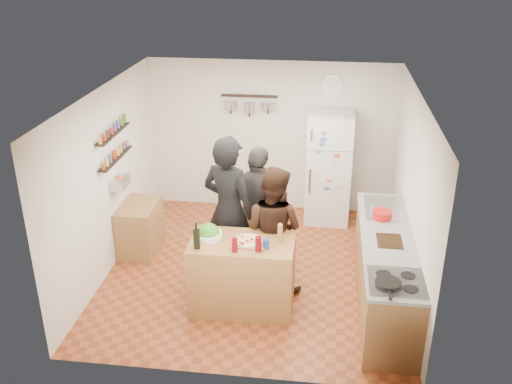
# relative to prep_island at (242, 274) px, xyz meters

# --- Properties ---
(room_shell) EXTENTS (4.20, 4.20, 4.20)m
(room_shell) POSITION_rel_prep_island_xyz_m (0.05, 1.22, 0.79)
(room_shell) COLOR brown
(room_shell) RESTS_ON ground
(prep_island) EXTENTS (1.25, 0.72, 0.91)m
(prep_island) POSITION_rel_prep_island_xyz_m (0.00, 0.00, 0.00)
(prep_island) COLOR olive
(prep_island) RESTS_ON floor
(pizza_board) EXTENTS (0.42, 0.34, 0.02)m
(pizza_board) POSITION_rel_prep_island_xyz_m (0.08, -0.02, 0.47)
(pizza_board) COLOR #956236
(pizza_board) RESTS_ON prep_island
(pizza) EXTENTS (0.34, 0.34, 0.02)m
(pizza) POSITION_rel_prep_island_xyz_m (0.08, -0.02, 0.48)
(pizza) COLOR #CBB385
(pizza) RESTS_ON pizza_board
(salad_bowl) EXTENTS (0.33, 0.33, 0.07)m
(salad_bowl) POSITION_rel_prep_island_xyz_m (-0.42, 0.05, 0.49)
(salad_bowl) COLOR white
(salad_bowl) RESTS_ON prep_island
(wine_bottle) EXTENTS (0.08, 0.08, 0.24)m
(wine_bottle) POSITION_rel_prep_island_xyz_m (-0.50, -0.22, 0.58)
(wine_bottle) COLOR black
(wine_bottle) RESTS_ON prep_island
(wine_glass_near) EXTENTS (0.07, 0.07, 0.17)m
(wine_glass_near) POSITION_rel_prep_island_xyz_m (-0.05, -0.24, 0.54)
(wine_glass_near) COLOR #630810
(wine_glass_near) RESTS_ON prep_island
(wine_glass_far) EXTENTS (0.08, 0.08, 0.18)m
(wine_glass_far) POSITION_rel_prep_island_xyz_m (0.22, -0.20, 0.55)
(wine_glass_far) COLOR #5A070E
(wine_glass_far) RESTS_ON prep_island
(pepper_mill) EXTENTS (0.06, 0.06, 0.20)m
(pepper_mill) POSITION_rel_prep_island_xyz_m (0.45, 0.05, 0.56)
(pepper_mill) COLOR #96683E
(pepper_mill) RESTS_ON prep_island
(salt_canister) EXTENTS (0.07, 0.07, 0.12)m
(salt_canister) POSITION_rel_prep_island_xyz_m (0.30, -0.12, 0.51)
(salt_canister) COLOR navy
(salt_canister) RESTS_ON prep_island
(person_left) EXTENTS (0.87, 0.74, 2.03)m
(person_left) POSITION_rel_prep_island_xyz_m (-0.26, 0.59, 0.56)
(person_left) COLOR black
(person_left) RESTS_ON floor
(person_center) EXTENTS (1.01, 0.91, 1.70)m
(person_center) POSITION_rel_prep_island_xyz_m (0.32, 0.47, 0.39)
(person_center) COLOR black
(person_center) RESTS_ON floor
(person_back) EXTENTS (1.12, 0.84, 1.76)m
(person_back) POSITION_rel_prep_island_xyz_m (0.08, 0.97, 0.43)
(person_back) COLOR #2E2C29
(person_back) RESTS_ON floor
(counter_run) EXTENTS (0.63, 2.63, 0.90)m
(counter_run) POSITION_rel_prep_island_xyz_m (1.75, 0.28, -0.01)
(counter_run) COLOR #9E7042
(counter_run) RESTS_ON floor
(stove_top) EXTENTS (0.60, 0.62, 0.02)m
(stove_top) POSITION_rel_prep_island_xyz_m (1.75, -0.67, 0.46)
(stove_top) COLOR white
(stove_top) RESTS_ON counter_run
(skillet) EXTENTS (0.27, 0.27, 0.05)m
(skillet) POSITION_rel_prep_island_xyz_m (1.65, -0.76, 0.49)
(skillet) COLOR black
(skillet) RESTS_ON stove_top
(sink) EXTENTS (0.50, 0.80, 0.03)m
(sink) POSITION_rel_prep_island_xyz_m (1.75, 1.13, 0.46)
(sink) COLOR silver
(sink) RESTS_ON counter_run
(cutting_board) EXTENTS (0.30, 0.40, 0.02)m
(cutting_board) POSITION_rel_prep_island_xyz_m (1.75, 0.22, 0.46)
(cutting_board) COLOR olive
(cutting_board) RESTS_ON counter_run
(red_bowl) EXTENTS (0.25, 0.25, 0.10)m
(red_bowl) POSITION_rel_prep_island_xyz_m (1.70, 0.82, 0.52)
(red_bowl) COLOR #B51914
(red_bowl) RESTS_ON counter_run
(fridge) EXTENTS (0.70, 0.68, 1.80)m
(fridge) POSITION_rel_prep_island_xyz_m (1.00, 2.58, 0.45)
(fridge) COLOR white
(fridge) RESTS_ON floor
(wall_clock) EXTENTS (0.30, 0.03, 0.30)m
(wall_clock) POSITION_rel_prep_island_xyz_m (1.00, 2.91, 1.69)
(wall_clock) COLOR silver
(wall_clock) RESTS_ON back_wall
(spice_shelf_lower) EXTENTS (0.12, 1.00, 0.02)m
(spice_shelf_lower) POSITION_rel_prep_island_xyz_m (-1.88, 1.03, 1.04)
(spice_shelf_lower) COLOR black
(spice_shelf_lower) RESTS_ON left_wall
(spice_shelf_upper) EXTENTS (0.12, 1.00, 0.02)m
(spice_shelf_upper) POSITION_rel_prep_island_xyz_m (-1.88, 1.03, 1.40)
(spice_shelf_upper) COLOR black
(spice_shelf_upper) RESTS_ON left_wall
(produce_basket) EXTENTS (0.18, 0.35, 0.14)m
(produce_basket) POSITION_rel_prep_island_xyz_m (-1.85, 1.03, 0.69)
(produce_basket) COLOR silver
(produce_basket) RESTS_ON left_wall
(side_table) EXTENTS (0.50, 0.80, 0.73)m
(side_table) POSITION_rel_prep_island_xyz_m (-1.69, 1.20, -0.09)
(side_table) COLOR olive
(side_table) RESTS_ON floor
(pot_rack) EXTENTS (0.90, 0.04, 0.04)m
(pot_rack) POSITION_rel_prep_island_xyz_m (-0.30, 2.83, 1.49)
(pot_rack) COLOR black
(pot_rack) RESTS_ON back_wall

